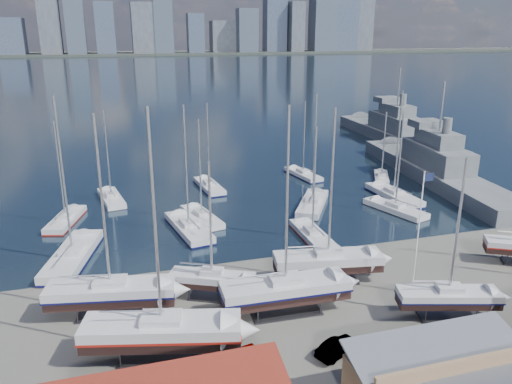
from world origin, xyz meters
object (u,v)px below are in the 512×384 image
object	(u,v)px
naval_ship_east	(435,171)
car_a	(260,366)
flagpole	(420,225)
sailboat_cradle_0	(111,292)
naval_ship_west	(395,134)

from	to	relation	value
naval_ship_east	car_a	world-z (taller)	naval_ship_east
car_a	flagpole	distance (m)	20.07
naval_ship_east	flagpole	size ratio (longest dim) A/B	3.65
flagpole	naval_ship_east	bearing A→B (deg)	52.04
car_a	flagpole	bearing A→B (deg)	9.97
sailboat_cradle_0	car_a	world-z (taller)	sailboat_cradle_0
sailboat_cradle_0	flagpole	world-z (taller)	sailboat_cradle_0
naval_ship_east	naval_ship_west	size ratio (longest dim) A/B	0.95
flagpole	sailboat_cradle_0	bearing A→B (deg)	171.42
sailboat_cradle_0	naval_ship_west	bearing A→B (deg)	53.33
naval_ship_east	naval_ship_west	world-z (taller)	naval_ship_west
sailboat_cradle_0	naval_ship_west	xyz separation A→B (m)	(63.39, 57.90, -0.50)
car_a	flagpole	world-z (taller)	flagpole
naval_ship_west	car_a	xyz separation A→B (m)	(-53.37, -69.54, -0.85)
car_a	flagpole	size ratio (longest dim) A/B	0.40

